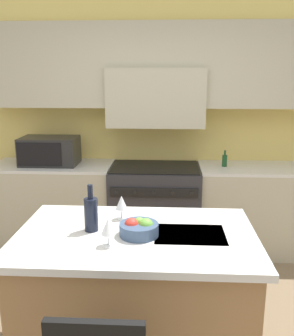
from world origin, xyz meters
The scene contains 10 objects.
back_cabinetry centered at (0.00, 2.21, 1.60)m, with size 10.00×0.46×2.70m.
back_counter centered at (0.00, 1.96, 0.47)m, with size 3.55×0.62×0.94m.
range_stove centered at (0.00, 1.94, 0.47)m, with size 0.95×0.70×0.94m.
microwave centered at (-1.14, 1.96, 1.09)m, with size 0.60×0.38×0.30m.
kitchen_island centered at (-0.07, 0.27, 0.46)m, with size 1.52×0.95×0.92m.
wine_bottle centered at (-0.35, 0.30, 1.03)m, with size 0.09×0.09×0.31m.
wine_glass_near centered at (-0.21, 0.08, 1.03)m, with size 0.08×0.08×0.17m.
wine_glass_far centered at (-0.18, 0.50, 1.03)m, with size 0.08×0.08×0.17m.
fruit_bowl centered at (-0.04, 0.24, 0.96)m, with size 0.24×0.24×0.11m.
oil_bottle_on_counter centered at (0.73, 1.97, 1.01)m, with size 0.05×0.05×0.17m.
Camera 1 is at (0.13, -1.91, 1.89)m, focal length 40.00 mm.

